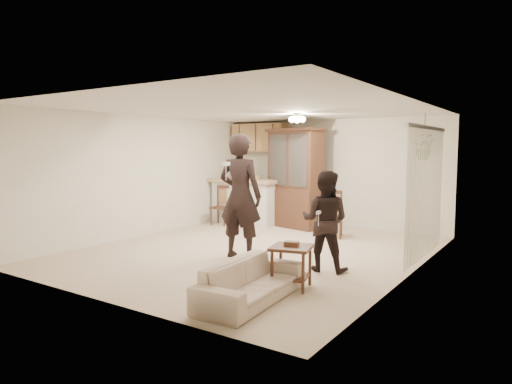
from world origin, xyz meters
The scene contains 23 objects.
floor centered at (0.00, 0.00, 0.00)m, with size 6.50×6.50×0.00m, color #BEAD90.
ceiling centered at (0.00, 0.00, 2.50)m, with size 5.50×6.50×0.02m, color silver.
wall_back centered at (0.00, 3.25, 1.25)m, with size 5.50×0.02×2.50m, color silver.
wall_front centered at (0.00, -3.25, 1.25)m, with size 5.50×0.02×2.50m, color silver.
wall_left centered at (-2.75, 0.00, 1.25)m, with size 0.02×6.50×2.50m, color silver.
wall_right centered at (2.75, 0.00, 1.25)m, with size 0.02×6.50×2.50m, color silver.
breakfast_bar centered at (-1.85, 2.35, 0.50)m, with size 1.60×0.55×1.00m, color silver.
bar_top centered at (-1.85, 2.35, 1.05)m, with size 1.75×0.70×0.08m, color tan.
upper_cabinets centered at (-1.90, 3.07, 2.10)m, with size 1.50×0.34×0.70m, color olive.
vertical_blinds centered at (2.71, 0.90, 1.10)m, with size 0.06×2.30×2.10m, color silver, non-canonical shape.
ceiling_fixture centered at (0.20, 1.20, 2.40)m, with size 0.36×0.36×0.20m, color beige, non-canonical shape.
hanging_plant centered at (2.30, 2.40, 1.85)m, with size 0.43×0.37×0.48m, color #285421.
plant_cord centered at (2.30, 2.40, 2.17)m, with size 0.01×0.01×0.65m, color black.
sofa centered at (1.48, -2.26, 0.37)m, with size 1.87×0.73×0.73m, color beige.
adult centered at (0.08, -0.53, 0.90)m, with size 0.66×0.43×1.80m, color black.
child centered at (1.61, -0.50, 0.68)m, with size 0.66×0.51×1.35m, color black.
china_hutch centered at (-0.60, 2.59, 1.13)m, with size 1.54×0.89×2.28m.
side_table centered at (1.63, -1.54, 0.29)m, with size 0.62×0.62×0.62m.
chair_bar centered at (-2.22, 1.89, 0.26)m, with size 0.48×0.48×0.94m.
chair_hutch_left centered at (-0.20, 2.91, 0.31)m, with size 0.59×0.59×1.09m.
chair_hutch_right centered at (0.64, 1.93, 0.28)m, with size 0.56×0.56×0.99m.
controller_adult centered at (0.15, -1.01, 1.58)m, with size 0.06×0.18×0.06m, color white.
controller_child centered at (1.67, -0.85, 0.92)m, with size 0.04×0.13×0.04m, color white.
Camera 1 is at (4.48, -6.64, 1.81)m, focal length 32.00 mm.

